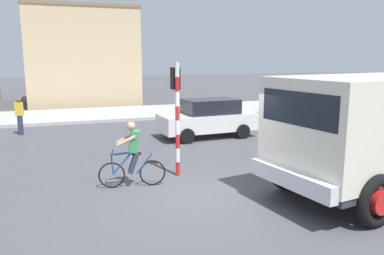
% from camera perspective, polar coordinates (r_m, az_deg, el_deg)
% --- Properties ---
extents(ground_plane, '(120.00, 120.00, 0.00)m').
position_cam_1_polar(ground_plane, '(9.54, 1.73, -9.95)').
color(ground_plane, '#4C4C51').
extents(sidewalk_far, '(80.00, 5.00, 0.16)m').
position_cam_1_polar(sidewalk_far, '(22.59, -10.78, 2.09)').
color(sidewalk_far, '#ADADA8').
rests_on(sidewalk_far, ground).
extents(truck_foreground, '(5.74, 3.46, 2.90)m').
position_cam_1_polar(truck_foreground, '(10.12, 25.90, -0.02)').
color(truck_foreground, silver).
rests_on(truck_foreground, ground).
extents(cyclist, '(1.72, 0.53, 1.72)m').
position_cam_1_polar(cyclist, '(9.93, -8.94, -4.01)').
color(cyclist, black).
rests_on(cyclist, ground).
extents(traffic_light_pole, '(0.24, 0.43, 3.20)m').
position_cam_1_polar(traffic_light_pole, '(10.59, -2.33, 3.65)').
color(traffic_light_pole, red).
rests_on(traffic_light_pole, ground).
extents(car_red_near, '(4.09, 2.05, 1.60)m').
position_cam_1_polar(car_red_near, '(15.97, 2.41, 1.47)').
color(car_red_near, white).
rests_on(car_red_near, ground).
extents(pedestrian_near_kerb, '(0.34, 0.22, 1.62)m').
position_cam_1_polar(pedestrian_near_kerb, '(17.99, -24.42, 1.65)').
color(pedestrian_near_kerb, '#2D334C').
rests_on(pedestrian_near_kerb, ground).
extents(building_mid_block, '(7.42, 6.40, 6.69)m').
position_cam_1_polar(building_mid_block, '(28.71, -16.10, 10.19)').
color(building_mid_block, '#D1B284').
rests_on(building_mid_block, ground).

